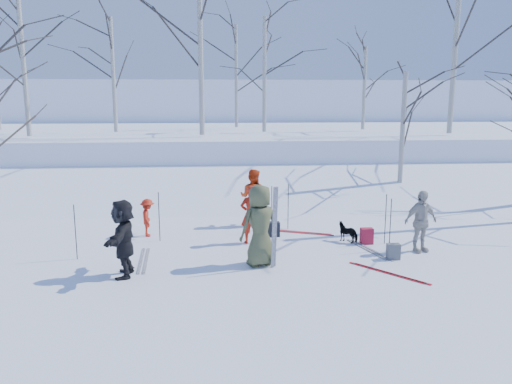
{
  "coord_description": "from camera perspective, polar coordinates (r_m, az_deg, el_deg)",
  "views": [
    {
      "loc": [
        -1.11,
        -11.72,
        3.83
      ],
      "look_at": [
        0.0,
        1.5,
        1.3
      ],
      "focal_mm": 35.0,
      "sensor_mm": 36.0,
      "label": 1
    }
  ],
  "objects": [
    {
      "name": "dog",
      "position": [
        13.66,
        10.5,
        -4.52
      ],
      "size": [
        0.65,
        0.63,
        0.52
      ],
      "primitive_type": "imported",
      "rotation": [
        0.0,
        0.0,
        3.98
      ],
      "color": "black",
      "rests_on": "ground"
    },
    {
      "name": "ski_pair_a",
      "position": [
        11.52,
        14.86,
        -8.94
      ],
      "size": [
        2.06,
        2.1,
        0.02
      ],
      "primitive_type": null,
      "rotation": [
        0.0,
        0.0,
        0.69
      ],
      "color": "#AA181B",
      "rests_on": "ground"
    },
    {
      "name": "ski_pole_f",
      "position": [
        13.01,
        15.1,
        -3.64
      ],
      "size": [
        0.02,
        0.02,
        1.34
      ],
      "primitive_type": "cylinder",
      "color": "black",
      "rests_on": "ground"
    },
    {
      "name": "ski_pole_c",
      "position": [
        14.31,
        1.81,
        -1.96
      ],
      "size": [
        0.02,
        0.02,
        1.34
      ],
      "primitive_type": "cylinder",
      "color": "black",
      "rests_on": "ground"
    },
    {
      "name": "birch_plateau_b",
      "position": [
        27.77,
        -2.28,
        13.04
      ],
      "size": [
        4.41,
        4.41,
        5.45
      ],
      "primitive_type": null,
      "color": "silver",
      "rests_on": "snow_plateau"
    },
    {
      "name": "ground",
      "position": [
        12.38,
        0.58,
        -7.23
      ],
      "size": [
        120.0,
        120.0,
        0.0
      ],
      "primitive_type": "plane",
      "color": "white",
      "rests_on": "ground"
    },
    {
      "name": "skier_olive_center",
      "position": [
        11.42,
        0.44,
        -3.84
      ],
      "size": [
        1.09,
        0.92,
        1.89
      ],
      "primitive_type": "imported",
      "rotation": [
        0.0,
        0.0,
        3.56
      ],
      "color": "#484D2E",
      "rests_on": "ground"
    },
    {
      "name": "backpack_red",
      "position": [
        13.58,
        12.54,
        -4.93
      ],
      "size": [
        0.32,
        0.22,
        0.42
      ],
      "primitive_type": "cube",
      "color": "maroon",
      "rests_on": "ground"
    },
    {
      "name": "upright_ski_right",
      "position": [
        11.22,
        2.22,
        -4.08
      ],
      "size": [
        0.1,
        0.23,
        1.89
      ],
      "primitive_type": "cube",
      "rotation": [
        0.1,
        0.0,
        0.13
      ],
      "color": "silver",
      "rests_on": "ground"
    },
    {
      "name": "ski_pair_c",
      "position": [
        14.41,
        4.99,
        -4.62
      ],
      "size": [
        1.5,
        2.04,
        0.02
      ],
      "primitive_type": null,
      "rotation": [
        0.0,
        0.0,
        1.19
      ],
      "color": "#AA181B",
      "rests_on": "ground"
    },
    {
      "name": "snow_ramp",
      "position": [
        19.11,
        -1.38,
        -0.31
      ],
      "size": [
        70.0,
        9.49,
        4.12
      ],
      "primitive_type": "cube",
      "rotation": [
        0.3,
        0.0,
        0.0
      ],
      "color": "white",
      "rests_on": "ground"
    },
    {
      "name": "ski_pair_d",
      "position": [
        13.09,
        12.78,
        -6.44
      ],
      "size": [
        1.14,
        2.0,
        0.02
      ],
      "primitive_type": null,
      "rotation": [
        0.0,
        0.0,
        0.26
      ],
      "color": "silver",
      "rests_on": "ground"
    },
    {
      "name": "skier_cream_east",
      "position": [
        13.11,
        18.3,
        -3.19
      ],
      "size": [
        0.98,
        0.6,
        1.56
      ],
      "primitive_type": "imported",
      "rotation": [
        0.0,
        0.0,
        0.26
      ],
      "color": "beige",
      "rests_on": "ground"
    },
    {
      "name": "skier_red_north",
      "position": [
        13.2,
        -0.6,
        -2.57
      ],
      "size": [
        0.63,
        0.48,
        1.56
      ],
      "primitive_type": "imported",
      "rotation": [
        0.0,
        0.0,
        3.34
      ],
      "color": "#B62211",
      "rests_on": "ground"
    },
    {
      "name": "birch_plateau_e",
      "position": [
        22.28,
        -6.38,
        16.9
      ],
      "size": [
        6.23,
        6.23,
        8.05
      ],
      "primitive_type": null,
      "color": "silver",
      "rests_on": "snow_plateau"
    },
    {
      "name": "backpack_dark",
      "position": [
        13.97,
        2.01,
        -4.26
      ],
      "size": [
        0.34,
        0.24,
        0.4
      ],
      "primitive_type": "cube",
      "color": "black",
      "rests_on": "ground"
    },
    {
      "name": "skier_red_seated",
      "position": [
        14.21,
        -12.27,
        -2.88
      ],
      "size": [
        0.47,
        0.73,
        1.06
      ],
      "primitive_type": "imported",
      "rotation": [
        0.0,
        0.0,
        1.69
      ],
      "color": "#B62211",
      "rests_on": "ground"
    },
    {
      "name": "upright_ski_left",
      "position": [
        11.18,
        2.03,
        -4.14
      ],
      "size": [
        0.11,
        0.17,
        1.9
      ],
      "primitive_type": "cube",
      "rotation": [
        0.07,
        0.0,
        0.3
      ],
      "color": "silver",
      "rests_on": "ground"
    },
    {
      "name": "ski_pole_d",
      "position": [
        13.58,
        14.58,
        -3.01
      ],
      "size": [
        0.02,
        0.02,
        1.34
      ],
      "primitive_type": "cylinder",
      "color": "black",
      "rests_on": "ground"
    },
    {
      "name": "birch_plateau_g",
      "position": [
        24.97,
        -16.0,
        12.7
      ],
      "size": [
        4.29,
        4.29,
        5.27
      ],
      "primitive_type": null,
      "color": "silver",
      "rests_on": "snow_plateau"
    },
    {
      "name": "birch_plateau_a",
      "position": [
        24.79,
        21.85,
        15.61
      ],
      "size": [
        6.25,
        6.25,
        8.07
      ],
      "primitive_type": null,
      "color": "silver",
      "rests_on": "snow_plateau"
    },
    {
      "name": "skier_grey_west",
      "position": [
        11.13,
        -14.93,
        -5.12
      ],
      "size": [
        0.53,
        1.58,
        1.7
      ],
      "primitive_type": "imported",
      "rotation": [
        0.0,
        0.0,
        4.69
      ],
      "color": "black",
      "rests_on": "ground"
    },
    {
      "name": "snow_plateau",
      "position": [
        28.88,
        -2.58,
        5.16
      ],
      "size": [
        70.0,
        18.0,
        2.2
      ],
      "primitive_type": "cube",
      "color": "white",
      "rests_on": "ground"
    },
    {
      "name": "birch_plateau_f",
      "position": [
        26.39,
        12.27,
        11.5
      ],
      "size": [
        3.49,
        3.49,
        4.13
      ],
      "primitive_type": null,
      "color": "silver",
      "rests_on": "snow_plateau"
    },
    {
      "name": "ski_pole_b",
      "position": [
        14.67,
        3.69,
        -1.66
      ],
      "size": [
        0.02,
        0.02,
        1.34
      ],
      "primitive_type": "cylinder",
      "color": "black",
      "rests_on": "ground"
    },
    {
      "name": "ski_pole_a",
      "position": [
        13.64,
        -11.01,
        -2.8
      ],
      "size": [
        0.02,
        0.02,
        1.34
      ],
      "primitive_type": "cylinder",
      "color": "black",
      "rests_on": "ground"
    },
    {
      "name": "ski_pole_e",
      "position": [
        12.64,
        -19.94,
        -4.33
      ],
      "size": [
        0.02,
        0.02,
        1.34
      ],
      "primitive_type": "cylinder",
      "color": "black",
      "rests_on": "ground"
    },
    {
      "name": "skier_redor_behind",
      "position": [
        15.06,
        -0.36,
        -0.6
      ],
      "size": [
        1.02,
        0.93,
        1.71
      ],
      "primitive_type": "imported",
      "rotation": [
        0.0,
        0.0,
        2.73
      ],
      "color": "red",
      "rests_on": "ground"
    },
    {
      "name": "far_hill",
      "position": [
        49.76,
        -3.55,
        8.66
      ],
      "size": [
        90.0,
        30.0,
        6.0
      ],
      "primitive_type": "cube",
      "color": "white",
      "rests_on": "ground"
    },
    {
      "name": "birch_edge_e",
      "position": [
        19.4,
        16.37,
        6.06
      ],
      "size": [
        3.93,
        3.93,
        4.75
      ],
      "primitive_type": null,
      "color": "silver",
      "rests_on": "ground"
    },
    {
      "name": "ski_pair_b",
      "position": [
        12.27,
        -12.7,
        -7.62
      ],
      "size": [
        0.46,
        1.93,
        0.02
      ],
      "primitive_type": null,
      "rotation": [
        0.0,
        0.0,
        0.07
      ],
      "color": "silver",
      "rests_on": "ground"
    },
    {
      "name": "birch_plateau_h",
      "position": [
        24.1,
        0.97,
        13.22
      ],
      "size": [
        4.31,
        4.31,
        5.3
      ],
      "primitive_type": null,
      "color": "silver",
      "rests_on": "snow_plateau"
    },
    {
      "name": "birch_plateau_c",
      "position": [
        23.45,
        -25.04,
        13.06
      ],
      "size": [
        4.74,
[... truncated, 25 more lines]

